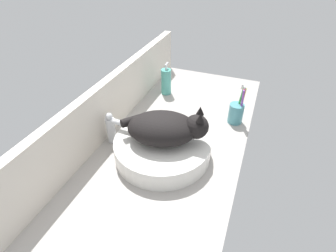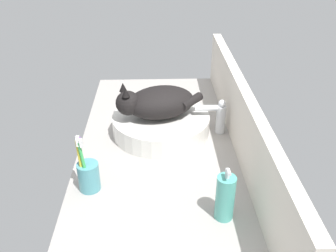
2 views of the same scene
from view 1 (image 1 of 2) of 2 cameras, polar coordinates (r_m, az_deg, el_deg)
ground_plane at (r=112.42cm, az=1.31°, el=-2.83°), size 129.09×58.60×4.00cm
backsplash_panel at (r=115.16cm, az=-11.62°, el=5.50°), size 129.09×3.60×22.66cm
sink_basin at (r=99.45cm, az=-1.08°, el=-4.74°), size 36.27×36.27×7.36cm
cat at (r=93.46cm, az=-0.30°, el=-0.40°), size 23.29×31.81×14.00cm
faucet at (r=105.76cm, az=-11.88°, el=-0.25°), size 3.60×11.82×13.60cm
soap_dispenser at (r=138.17cm, az=-0.40°, el=9.67°), size 5.21×5.21×16.80cm
toothbrush_cup at (r=120.02cm, az=14.70°, el=3.00°), size 6.45×6.45×18.69cm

